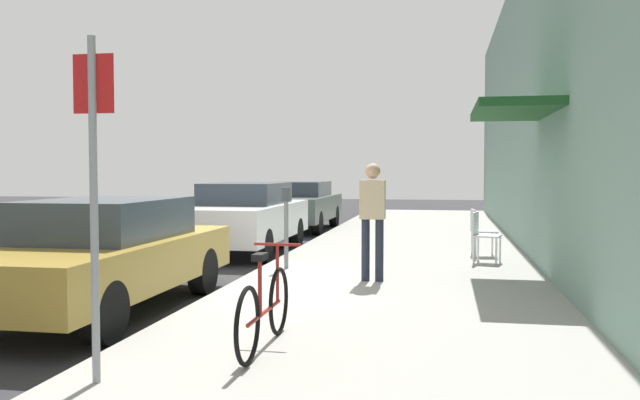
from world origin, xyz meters
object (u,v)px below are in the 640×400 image
Objects in this scene: parked_car_1 at (245,216)px; pedestrian_standing at (373,212)px; parked_car_2 at (299,205)px; cafe_chair_1 at (480,229)px; parked_car_0 at (102,254)px; parking_meter at (286,221)px; bicycle_0 at (265,309)px; cafe_chair_0 at (482,233)px; street_sign at (94,182)px.

pedestrian_standing is at bearing -50.77° from parked_car_1.
cafe_chair_1 is (4.73, -5.90, -0.11)m from parked_car_2.
parking_meter is at bearing 63.62° from parked_car_0.
parked_car_1 reaches higher than parked_car_2.
bicycle_0 reaches higher than cafe_chair_1.
parking_meter reaches higher than cafe_chair_0.
street_sign reaches higher than cafe_chair_1.
cafe_chair_0 is at bearing -17.11° from parked_car_1.
parked_car_2 is 9.57m from pedestrian_standing.
bicycle_0 is (0.95, -4.80, -0.41)m from parking_meter.
parked_car_0 is 11.19m from parked_car_2.
pedestrian_standing reaches higher than parked_car_2.
parked_car_0 is 7.10m from cafe_chair_1.
bicycle_0 is 1.97× the size of cafe_chair_1.
cafe_chair_0 is 0.86m from cafe_chair_1.
street_sign reaches higher than parking_meter.
parked_car_2 reaches higher than cafe_chair_0.
parked_car_0 is at bearing -145.18° from pedestrian_standing.
pedestrian_standing reaches higher than parked_car_0.
parked_car_0 is 5.89m from parked_car_1.
parked_car_2 reaches higher than parked_car_0.
pedestrian_standing is at bearing -126.03° from cafe_chair_0.
parked_car_2 is 2.59× the size of pedestrian_standing.
parked_car_1 is 4.77m from cafe_chair_1.
cafe_chair_0 is (4.74, -1.46, -0.13)m from parked_car_1.
cafe_chair_0 is at bearing 22.26° from parking_meter.
parked_car_2 is 8.26m from cafe_chair_0.
cafe_chair_0 is (2.24, 6.11, 0.14)m from bicycle_0.
cafe_chair_0 and cafe_chair_1 have the same top height.
parked_car_2 is (0.00, 11.19, 0.02)m from parked_car_0.
parked_car_0 is 1.69× the size of street_sign.
parked_car_1 is 2.59× the size of pedestrian_standing.
cafe_chair_1 is (-0.00, 0.86, 0.00)m from cafe_chair_0.
bicycle_0 reaches higher than cafe_chair_0.
parked_car_0 is at bearing -136.92° from cafe_chair_0.
parked_car_1 is 5.06× the size of cafe_chair_1.
cafe_chair_1 is at bearing 72.21° from bicycle_0.
parked_car_0 is 3.34m from street_sign.
parked_car_1 is at bearing 119.31° from parking_meter.
bicycle_0 is at bearing -110.12° from cafe_chair_0.
parking_meter is 0.77× the size of bicycle_0.
pedestrian_standing is at bearing 34.82° from parked_car_0.
parked_car_2 is at bearing 100.88° from parking_meter.
parked_car_0 is 3.02m from bicycle_0.
parked_car_2 is at bearing 128.72° from cafe_chair_1.
pedestrian_standing is (1.52, -0.99, 0.23)m from parking_meter.
pedestrian_standing reaches higher than cafe_chair_1.
parking_meter is (1.55, 3.12, 0.18)m from parked_car_0.
parked_car_0 is 2.57× the size of bicycle_0.
pedestrian_standing reaches higher than bicycle_0.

